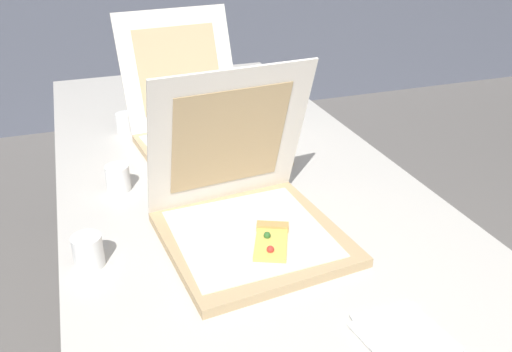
{
  "coord_description": "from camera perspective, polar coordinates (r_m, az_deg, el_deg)",
  "views": [
    {
      "loc": [
        -0.38,
        -0.7,
        1.42
      ],
      "look_at": [
        0.02,
        0.43,
        0.8
      ],
      "focal_mm": 36.99,
      "sensor_mm": 36.0,
      "label": 1
    }
  ],
  "objects": [
    {
      "name": "table",
      "position": [
        1.53,
        -2.71,
        -1.03
      ],
      "size": [
        0.94,
        2.15,
        0.74
      ],
      "color": "beige",
      "rests_on": "ground"
    },
    {
      "name": "pizza_box_front",
      "position": [
        1.19,
        -0.86,
        -4.29
      ],
      "size": [
        0.41,
        0.42,
        0.38
      ],
      "rotation": [
        0.0,
        0.0,
        0.1
      ],
      "color": "tan",
      "rests_on": "table"
    },
    {
      "name": "pizza_box_middle",
      "position": [
        1.65,
        -5.85,
        4.97
      ],
      "size": [
        0.43,
        0.54,
        0.38
      ],
      "rotation": [
        0.0,
        0.0,
        0.12
      ],
      "color": "tan",
      "rests_on": "table"
    },
    {
      "name": "cup_white_near_left",
      "position": [
        1.16,
        -17.7,
        -7.75
      ],
      "size": [
        0.06,
        0.06,
        0.07
      ],
      "primitive_type": "cylinder",
      "color": "white",
      "rests_on": "table"
    },
    {
      "name": "cup_white_far",
      "position": [
        1.8,
        -13.88,
        5.52
      ],
      "size": [
        0.06,
        0.06,
        0.07
      ],
      "primitive_type": "cylinder",
      "color": "white",
      "rests_on": "table"
    },
    {
      "name": "cup_white_mid",
      "position": [
        1.44,
        -14.69,
        -0.21
      ],
      "size": [
        0.06,
        0.06,
        0.07
      ],
      "primitive_type": "cylinder",
      "color": "white",
      "rests_on": "table"
    },
    {
      "name": "napkin_pile",
      "position": [
        1.0,
        15.42,
        -16.23
      ],
      "size": [
        0.16,
        0.16,
        0.01
      ],
      "color": "white",
      "rests_on": "table"
    }
  ]
}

